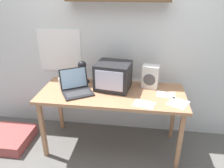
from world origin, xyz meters
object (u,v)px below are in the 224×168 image
object	(u,v)px
floor_cushion	(10,138)
open_notebook	(178,103)
corner_desk	(112,97)
printed_handout	(166,95)
crt_monitor	(113,76)
space_heater	(150,77)
laptop	(76,87)
loose_paper_near_laptop	(144,104)
desk_lamp	(83,68)
juice_glass	(62,84)

from	to	relation	value
floor_cushion	open_notebook	bearing A→B (deg)	-0.86
corner_desk	printed_handout	xyz separation A→B (m)	(0.60, 0.01, 0.07)
crt_monitor	space_heater	size ratio (longest dim) A/B	1.58
space_heater	printed_handout	size ratio (longest dim) A/B	1.26
open_notebook	printed_handout	distance (m)	0.20
laptop	printed_handout	bearing A→B (deg)	-28.04
corner_desk	open_notebook	bearing A→B (deg)	-12.94
crt_monitor	laptop	size ratio (longest dim) A/B	0.99
loose_paper_near_laptop	printed_handout	distance (m)	0.34
desk_lamp	corner_desk	bearing A→B (deg)	-21.12
juice_glass	space_heater	distance (m)	1.03
laptop	space_heater	xyz separation A→B (m)	(0.82, 0.23, 0.07)
laptop	desk_lamp	size ratio (longest dim) A/B	1.44
desk_lamp	crt_monitor	bearing A→B (deg)	-6.87
crt_monitor	space_heater	world-z (taller)	crt_monitor
crt_monitor	desk_lamp	bearing A→B (deg)	177.36
juice_glass	loose_paper_near_laptop	distance (m)	0.98
juice_glass	loose_paper_near_laptop	xyz separation A→B (m)	(0.95, -0.26, -0.06)
crt_monitor	printed_handout	size ratio (longest dim) A/B	1.99
open_notebook	corner_desk	bearing A→B (deg)	167.06
space_heater	loose_paper_near_laptop	world-z (taller)	space_heater
corner_desk	space_heater	bearing A→B (deg)	23.85
open_notebook	floor_cushion	size ratio (longest dim) A/B	0.50
laptop	floor_cushion	world-z (taller)	laptop
loose_paper_near_laptop	printed_handout	world-z (taller)	same
desk_lamp	open_notebook	bearing A→B (deg)	-13.23
laptop	floor_cushion	bearing A→B (deg)	154.00
juice_glass	space_heater	world-z (taller)	space_heater
loose_paper_near_laptop	desk_lamp	bearing A→B (deg)	150.95
open_notebook	desk_lamp	bearing A→B (deg)	162.52
corner_desk	floor_cushion	size ratio (longest dim) A/B	3.14
crt_monitor	space_heater	xyz separation A→B (m)	(0.42, 0.08, -0.02)
printed_handout	floor_cushion	size ratio (longest dim) A/B	0.41
space_heater	open_notebook	xyz separation A→B (m)	(0.28, -0.35, -0.13)
desk_lamp	juice_glass	world-z (taller)	desk_lamp
laptop	printed_handout	distance (m)	1.00
corner_desk	open_notebook	size ratio (longest dim) A/B	6.23
space_heater	open_notebook	size ratio (longest dim) A/B	1.03
desk_lamp	floor_cushion	size ratio (longest dim) A/B	0.57
loose_paper_near_laptop	floor_cushion	size ratio (longest dim) A/B	0.47
crt_monitor	printed_handout	distance (m)	0.62
desk_lamp	printed_handout	distance (m)	1.01
space_heater	floor_cushion	size ratio (longest dim) A/B	0.52
space_heater	printed_handout	bearing A→B (deg)	-33.04
crt_monitor	loose_paper_near_laptop	distance (m)	0.52
corner_desk	printed_handout	bearing A→B (deg)	1.14
laptop	loose_paper_near_laptop	bearing A→B (deg)	-44.99
printed_handout	open_notebook	bearing A→B (deg)	-58.13
crt_monitor	desk_lamp	size ratio (longest dim) A/B	1.43
corner_desk	floor_cushion	xyz separation A→B (m)	(-1.31, -0.13, -0.62)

